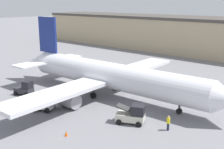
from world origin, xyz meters
TOP-DOWN VIEW (x-y plane):
  - ground_plane at (0.00, 0.00)m, footprint 400.00×400.00m
  - terminal_building at (-11.48, 41.38)m, footprint 94.44×16.09m
  - airplane at (-0.93, -0.05)m, footprint 36.52×33.43m
  - ground_crew_worker at (11.88, -4.29)m, footprint 0.37×0.37m
  - baggage_tug at (-2.75, -9.61)m, footprint 3.23×3.04m
  - belt_loader_truck at (7.92, -5.37)m, footprint 3.58×2.98m
  - pushback_tug at (-9.96, -8.05)m, footprint 2.96×2.48m
  - safety_cone_near at (4.81, -12.40)m, footprint 0.36×0.36m

SIDE VIEW (x-z plane):
  - ground_plane at x=0.00m, z-range 0.00..0.00m
  - safety_cone_near at x=4.81m, z-range 0.00..0.55m
  - ground_crew_worker at x=11.88m, z-range 0.06..1.72m
  - pushback_tug at x=-9.96m, z-range -0.12..2.03m
  - belt_loader_truck at x=7.92m, z-range -0.08..2.15m
  - baggage_tug at x=-2.75m, z-range -0.14..2.40m
  - airplane at x=-0.93m, z-range -2.43..8.45m
  - terminal_building at x=-11.48m, z-range 0.01..9.39m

